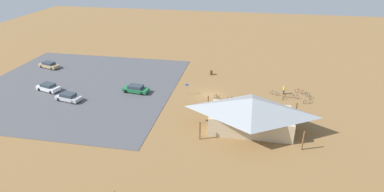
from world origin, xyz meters
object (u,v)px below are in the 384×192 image
Objects in this scene: bike_pavilion at (251,112)px; car_green_front_row at (136,89)px; bicycle_red_back_row at (300,92)px; bicycle_purple_yard_center at (294,96)px; car_tan_mid_lot at (49,65)px; car_white_by_curb at (48,87)px; visitor_crossing_yard at (284,90)px; lot_sign at (187,87)px; bicycle_black_trailside at (217,98)px; bicycle_silver_yard_right at (275,93)px; car_silver_second_row at (68,97)px; bicycle_blue_yard_left at (308,95)px; bicycle_teal_near_porch at (230,99)px; bicycle_white_lone_west at (308,102)px; bicycle_orange_edge_north at (284,96)px; trash_bin at (211,73)px.

car_green_front_row is at bearing -23.42° from bike_pavilion.
bike_pavilion is 16.56m from bicycle_red_back_row.
car_tan_mid_lot is at bearing -6.70° from bicycle_purple_yard_center.
bicycle_red_back_row is at bearing -170.93° from car_white_by_curb.
car_white_by_curb is 2.85× the size of visitor_crossing_yard.
bicycle_black_trailside is (-5.57, 1.09, -1.02)m from lot_sign.
bicycle_silver_yard_right is 0.31× the size of car_green_front_row.
car_white_by_curb is (5.80, -3.09, 0.02)m from car_silver_second_row.
bike_pavilion is 31.20m from car_silver_second_row.
visitor_crossing_yard is at bearing -113.68° from bike_pavilion.
bicycle_blue_yard_left is at bearing 174.53° from car_tan_mid_lot.
bicycle_blue_yard_left is 14.01m from bicycle_teal_near_porch.
bicycle_blue_yard_left is at bearing -99.68° from bicycle_white_lone_west.
car_white_by_curb reaches higher than bicycle_teal_near_porch.
lot_sign is 1.28× the size of bicycle_orange_edge_north.
lot_sign is at bearing 11.10° from visitor_crossing_yard.
bicycle_purple_yard_center is (-3.31, 0.83, 0.04)m from bicycle_silver_yard_right.
car_green_front_row is at bearing 9.01° from visitor_crossing_yard.
bicycle_blue_yard_left is 4.26m from visitor_crossing_yard.
lot_sign reaches higher than bicycle_black_trailside.
car_white_by_curb is (-6.99, 10.99, 0.03)m from car_tan_mid_lot.
lot_sign is at bearing -8.91° from bicycle_teal_near_porch.
bicycle_white_lone_west is (-5.34, 2.56, 0.01)m from bicycle_silver_yard_right.
car_white_by_curb is (16.04, 2.30, 0.02)m from car_green_front_row.
car_tan_mid_lot is 24.61m from car_green_front_row.
bicycle_black_trailside is at bearing 19.81° from bicycle_red_back_row.
bicycle_teal_near_porch is (-2.30, 0.14, -0.02)m from bicycle_black_trailside.
bicycle_silver_yard_right is 36.20m from car_silver_second_row.
bicycle_blue_yard_left is at bearing 157.26° from trash_bin.
bike_pavilion is 2.98× the size of car_silver_second_row.
bicycle_purple_yard_center is at bearing 173.30° from car_tan_mid_lot.
bicycle_silver_yard_right is 25.10m from car_green_front_row.
bicycle_purple_yard_center is 11.39m from bicycle_teal_near_porch.
lot_sign is 20.89m from bicycle_white_lone_west.
bicycle_purple_yard_center is at bearing -164.33° from bicycle_teal_near_porch.
trash_bin reaches higher than bicycle_white_lone_west.
bicycle_white_lone_west is 1.00× the size of bicycle_red_back_row.
car_tan_mid_lot is (51.19, -6.01, 0.34)m from bicycle_purple_yard_center.
bicycle_white_lone_west reaches higher than bicycle_silver_yard_right.
bike_pavilion is 8.48× the size of bicycle_white_lone_west.
car_tan_mid_lot is at bearing -12.73° from bicycle_teal_near_porch.
lot_sign is (11.35, -9.80, -1.35)m from bike_pavilion.
bicycle_blue_yard_left is at bearing -163.34° from bicycle_orange_edge_north.
bicycle_teal_near_porch is 0.32× the size of car_silver_second_row.
car_silver_second_row is (25.14, 5.13, 0.34)m from bicycle_black_trailside.
visitor_crossing_yard is at bearing -168.90° from lot_sign.
bicycle_silver_yard_right is at bearing -25.58° from bicycle_white_lone_west.
bicycle_red_back_row is (-16.97, 6.26, -0.06)m from trash_bin.
car_silver_second_row reaches higher than bicycle_white_lone_west.
bicycle_teal_near_porch reaches higher than bicycle_purple_yard_center.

